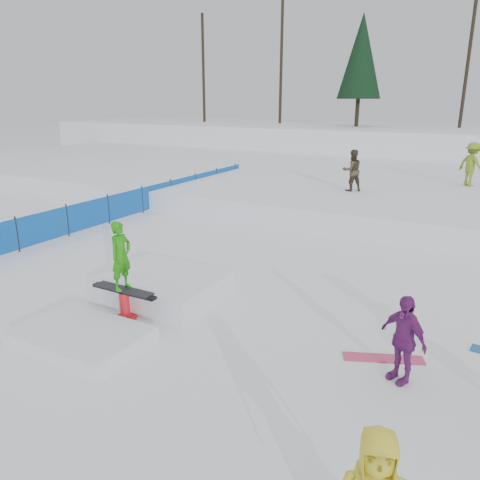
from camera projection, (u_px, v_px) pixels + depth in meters
The scene contains 9 objects.
ground at pixel (177, 307), 10.37m from camera, with size 120.00×120.00×0.00m, color white.
snow_berm at pixel (413, 143), 35.18m from camera, with size 60.00×14.00×2.40m, color white.
snow_midrise at pixel (364, 182), 23.67m from camera, with size 50.00×18.00×0.80m, color white.
safety_fence at pixel (142, 200), 18.74m from camera, with size 0.05×16.00×1.10m.
walker_olive at pixel (352, 170), 18.96m from camera, with size 0.81×0.63×1.68m, color #3B3221.
walker_ygreen at pixel (472, 164), 20.03m from camera, with size 1.20×0.69×1.86m, color olive.
spectator_purple at pixel (403, 339), 7.49m from camera, with size 0.88×0.37×1.50m, color #702271.
loose_board_red at pixel (383, 358), 8.30m from camera, with size 1.40×0.28×0.03m, color #C0395B.
jib_rail_feature at pixel (143, 296), 10.20m from camera, with size 2.60×4.40×2.11m.
Camera 1 is at (5.79, -7.64, 4.44)m, focal length 35.00 mm.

